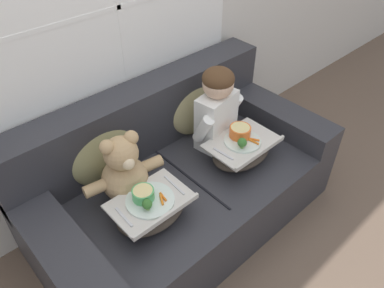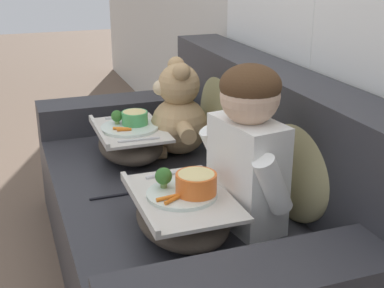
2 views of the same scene
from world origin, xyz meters
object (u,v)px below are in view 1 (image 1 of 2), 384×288
at_px(couch, 177,181).
at_px(lap_tray_teddy, 151,208).
at_px(throw_pillow_behind_teddy, 102,150).
at_px(teddy_bear, 124,173).
at_px(throw_pillow_behind_child, 194,103).
at_px(lap_tray_child, 241,149).
at_px(child_figure, 217,104).

relative_size(couch, lap_tray_teddy, 4.52).
xyz_separation_m(throw_pillow_behind_teddy, teddy_bear, (-0.00, -0.21, -0.02)).
height_order(throw_pillow_behind_child, teddy_bear, same).
bearing_deg(lap_tray_teddy, couch, 30.49).
height_order(throw_pillow_behind_teddy, teddy_bear, throw_pillow_behind_teddy).
distance_m(throw_pillow_behind_teddy, lap_tray_child, 0.82).
xyz_separation_m(lap_tray_child, lap_tray_teddy, (-0.69, -0.00, -0.00)).
relative_size(couch, throw_pillow_behind_teddy, 4.02).
bearing_deg(throw_pillow_behind_child, lap_tray_teddy, -148.09).
bearing_deg(teddy_bear, throw_pillow_behind_child, 17.25).
distance_m(teddy_bear, lap_tray_teddy, 0.24).
distance_m(couch, throw_pillow_behind_child, 0.52).
height_order(teddy_bear, lap_tray_child, teddy_bear).
bearing_deg(lap_tray_child, throw_pillow_behind_teddy, 148.14).
height_order(teddy_bear, lap_tray_teddy, teddy_bear).
relative_size(throw_pillow_behind_teddy, lap_tray_teddy, 1.13).
xyz_separation_m(child_figure, teddy_bear, (-0.69, -0.00, -0.12)).
distance_m(lap_tray_child, lap_tray_teddy, 0.69).
bearing_deg(throw_pillow_behind_teddy, lap_tray_teddy, -90.17).
bearing_deg(couch, lap_tray_child, -30.39).
distance_m(throw_pillow_behind_child, lap_tray_child, 0.45).
distance_m(child_figure, lap_tray_child, 0.31).
relative_size(lap_tray_child, lap_tray_teddy, 1.06).
relative_size(teddy_bear, lap_tray_teddy, 1.13).
bearing_deg(child_figure, lap_tray_teddy, -162.29).
height_order(throw_pillow_behind_child, child_figure, child_figure).
bearing_deg(child_figure, throw_pillow_behind_child, 90.04).
height_order(throw_pillow_behind_child, lap_tray_child, throw_pillow_behind_child).
xyz_separation_m(throw_pillow_behind_child, lap_tray_teddy, (-0.69, -0.43, -0.12)).
relative_size(couch, throw_pillow_behind_child, 4.17).
relative_size(couch, child_figure, 3.39).
relative_size(child_figure, lap_tray_child, 1.26).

